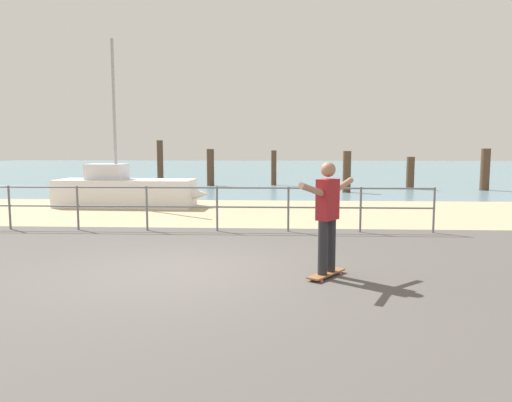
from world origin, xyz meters
TOP-DOWN VIEW (x-y plane):
  - ground_plane at (0.00, -1.00)m, footprint 24.00×10.00m
  - beach_strip at (0.00, 7.00)m, footprint 24.00×6.00m
  - sea_surface at (0.00, 35.00)m, footprint 72.00×50.00m
  - railing_fence at (-0.63, 3.60)m, footprint 11.49×0.05m
  - sailboat at (-3.21, 8.01)m, footprint 4.99×1.58m
  - skateboard at (2.33, -0.27)m, footprint 0.63×0.77m
  - skateboarder at (2.33, -0.27)m, footprint 0.92×1.23m
  - groyne_post_0 at (-4.97, 19.05)m, footprint 0.34×0.34m
  - groyne_post_1 at (-1.83, 16.58)m, footprint 0.36×0.36m
  - groyne_post_2 at (1.32, 17.04)m, footprint 0.27×0.27m
  - groyne_post_3 at (4.46, 13.31)m, footprint 0.34×0.34m
  - groyne_post_4 at (7.60, 15.15)m, footprint 0.36×0.36m
  - groyne_post_5 at (10.75, 14.65)m, footprint 0.40×0.40m

SIDE VIEW (x-z plane):
  - ground_plane at x=0.00m, z-range -0.02..0.02m
  - beach_strip at x=0.00m, z-range -0.02..0.02m
  - sea_surface at x=0.00m, z-range -0.02..0.02m
  - skateboard at x=2.33m, z-range 0.03..0.11m
  - sailboat at x=-3.21m, z-range -2.14..3.19m
  - railing_fence at x=-0.63m, z-range 0.17..1.22m
  - groyne_post_4 at x=7.60m, z-range 0.00..1.49m
  - groyne_post_2 at x=1.32m, z-range 0.00..1.77m
  - groyne_post_3 at x=4.46m, z-range 0.00..1.77m
  - groyne_post_1 at x=-1.83m, z-range 0.00..1.84m
  - groyne_post_5 at x=10.75m, z-range 0.00..1.87m
  - skateboarder at x=2.33m, z-range 0.19..1.84m
  - groyne_post_0 at x=-4.97m, z-range 0.00..2.30m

